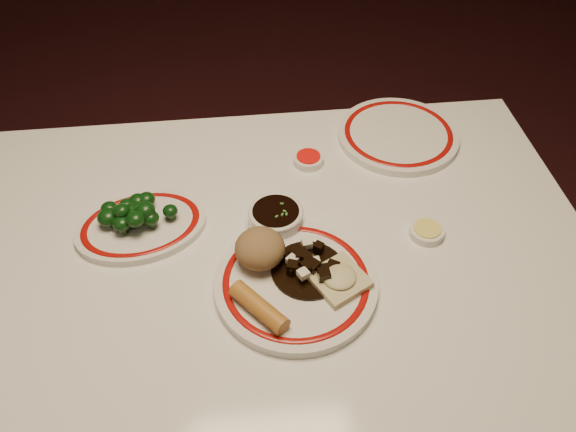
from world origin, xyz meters
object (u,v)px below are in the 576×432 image
at_px(rice_mound, 260,248).
at_px(broccoli_pile, 133,213).
at_px(spring_roll, 259,307).
at_px(soy_bowl, 276,219).
at_px(main_plate, 296,283).
at_px(dining_table, 270,297).
at_px(fried_wonton, 339,279).
at_px(broccoli_plate, 141,226).
at_px(stirfry_heap, 308,266).

distance_m(rice_mound, broccoli_pile, 0.25).
height_order(spring_roll, soy_bowl, spring_roll).
relative_size(main_plate, spring_roll, 2.91).
xyz_separation_m(spring_roll, broccoli_pile, (-0.21, 0.23, 0.01)).
xyz_separation_m(dining_table, spring_roll, (-0.02, -0.11, 0.12)).
xyz_separation_m(spring_roll, soy_bowl, (0.05, 0.20, -0.01)).
bearing_deg(spring_roll, broccoli_pile, 93.52).
distance_m(rice_mound, fried_wonton, 0.14).
distance_m(main_plate, broccoli_plate, 0.32).
height_order(stirfry_heap, broccoli_plate, stirfry_heap).
xyz_separation_m(broccoli_plate, broccoli_pile, (-0.01, 0.01, 0.03)).
height_order(dining_table, main_plate, main_plate).
bearing_deg(dining_table, rice_mound, 176.82).
distance_m(fried_wonton, stirfry_heap, 0.06).
height_order(main_plate, broccoli_pile, broccoli_pile).
height_order(rice_mound, broccoli_plate, rice_mound).
bearing_deg(stirfry_heap, spring_roll, -139.18).
relative_size(dining_table, stirfry_heap, 9.39).
bearing_deg(spring_roll, main_plate, 1.75).
bearing_deg(broccoli_plate, main_plate, -31.34).
distance_m(dining_table, broccoli_plate, 0.27).
xyz_separation_m(spring_roll, broccoli_plate, (-0.20, 0.22, -0.02)).
relative_size(rice_mound, stirfry_heap, 0.68).
bearing_deg(dining_table, broccoli_pile, 152.92).
xyz_separation_m(main_plate, broccoli_plate, (-0.27, 0.16, -0.00)).
distance_m(spring_roll, fried_wonton, 0.14).
xyz_separation_m(fried_wonton, stirfry_heap, (-0.05, 0.03, 0.00)).
relative_size(spring_roll, broccoli_plate, 0.41).
bearing_deg(main_plate, rice_mound, 138.01).
height_order(fried_wonton, stirfry_heap, stirfry_heap).
relative_size(main_plate, rice_mound, 3.72).
height_order(stirfry_heap, broccoli_pile, broccoli_pile).
xyz_separation_m(dining_table, fried_wonton, (0.11, -0.06, 0.12)).
relative_size(spring_roll, broccoli_pile, 0.76).
relative_size(main_plate, stirfry_heap, 2.52).
bearing_deg(broccoli_pile, main_plate, -31.40).
xyz_separation_m(fried_wonton, broccoli_plate, (-0.34, 0.18, -0.02)).
distance_m(dining_table, rice_mound, 0.14).
xyz_separation_m(main_plate, soy_bowl, (-0.02, 0.14, 0.01)).
bearing_deg(fried_wonton, rice_mound, 153.85).
xyz_separation_m(main_plate, rice_mound, (-0.06, 0.05, 0.04)).
bearing_deg(dining_table, spring_roll, -102.22).
xyz_separation_m(stirfry_heap, broccoli_pile, (-0.30, 0.15, 0.01)).
bearing_deg(spring_roll, rice_mound, 45.12).
bearing_deg(broccoli_pile, rice_mound, -28.28).
bearing_deg(fried_wonton, stirfry_heap, 146.64).
height_order(spring_roll, stirfry_heap, same).
bearing_deg(main_plate, broccoli_plate, 148.66).
height_order(rice_mound, broccoli_pile, rice_mound).
distance_m(rice_mound, stirfry_heap, 0.09).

